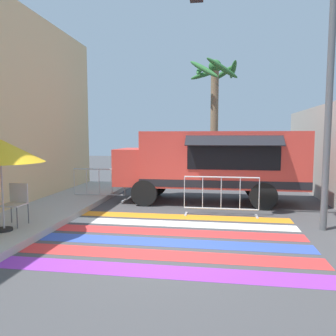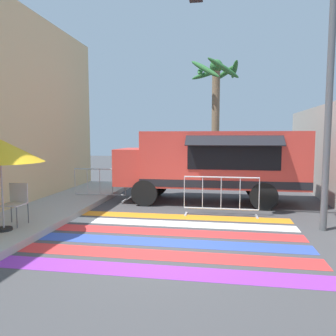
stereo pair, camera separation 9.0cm
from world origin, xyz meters
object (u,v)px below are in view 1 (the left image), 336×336
patio_umbrella (0,151)px  barricade_front (221,196)px  folding_chair (16,200)px  food_truck (208,161)px  traffic_signal_pole (277,24)px  palm_tree (215,98)px  barricade_side (99,185)px

patio_umbrella → barricade_front: patio_umbrella is taller
folding_chair → barricade_front: (4.86, 2.30, -0.19)m
food_truck → traffic_signal_pole: 4.89m
food_truck → palm_tree: bearing=88.2°
traffic_signal_pole → barricade_side: traffic_signal_pole is taller
patio_umbrella → folding_chair: (-0.04, 0.54, -1.19)m
barricade_front → palm_tree: 7.34m
traffic_signal_pole → patio_umbrella: (-6.04, -1.76, -2.96)m
folding_chair → barricade_side: (0.59, 3.97, -0.20)m
food_truck → patio_umbrella: food_truck is taller
traffic_signal_pole → patio_umbrella: traffic_signal_pole is taller
folding_chair → palm_tree: 10.40m
patio_umbrella → barricade_front: size_ratio=0.96×
food_truck → barricade_side: bearing=-176.2°
barricade_front → patio_umbrella: bearing=-149.4°
palm_tree → traffic_signal_pole: bearing=-78.6°
barricade_side → folding_chair: bearing=-98.4°
folding_chair → barricade_side: bearing=67.8°
patio_umbrella → barricade_side: bearing=83.1°
patio_umbrella → palm_tree: 10.54m
palm_tree → patio_umbrella: bearing=-115.9°
folding_chair → palm_tree: palm_tree is taller
patio_umbrella → barricade_side: size_ratio=1.08×
barricade_side → palm_tree: 7.14m
barricade_front → palm_tree: palm_tree is taller
traffic_signal_pole → patio_umbrella: bearing=-163.8°
patio_umbrella → barricade_front: 5.77m
palm_tree → barricade_front: bearing=-87.3°
barricade_side → traffic_signal_pole: bearing=-26.6°
food_truck → folding_chair: size_ratio=6.41×
barricade_side → palm_tree: (3.97, 4.77, 3.53)m
folding_chair → patio_umbrella: bearing=-99.2°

